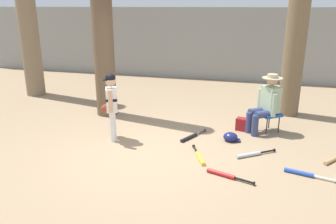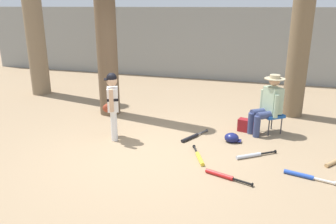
{
  "view_description": "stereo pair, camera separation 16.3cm",
  "coord_description": "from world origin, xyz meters",
  "views": [
    {
      "loc": [
        1.77,
        -5.05,
        2.49
      ],
      "look_at": [
        0.33,
        0.18,
        0.75
      ],
      "focal_mm": 35.69,
      "sensor_mm": 36.0,
      "label": 1
    },
    {
      "loc": [
        1.93,
        -5.0,
        2.49
      ],
      "look_at": [
        0.33,
        0.18,
        0.75
      ],
      "focal_mm": 35.69,
      "sensor_mm": 36.0,
      "label": 2
    }
  ],
  "objects": [
    {
      "name": "ground_plane",
      "position": [
        0.0,
        0.0,
        0.0
      ],
      "size": [
        60.0,
        60.0,
        0.0
      ],
      "primitive_type": "plane",
      "color": "#937A5B"
    },
    {
      "name": "concrete_back_wall",
      "position": [
        0.0,
        6.6,
        1.22
      ],
      "size": [
        18.0,
        0.36,
        2.43
      ],
      "primitive_type": "cube",
      "color": "gray",
      "rests_on": "ground"
    },
    {
      "name": "tree_near_player",
      "position": [
        -1.66,
        1.91,
        2.42
      ],
      "size": [
        0.63,
        0.63,
        5.45
      ],
      "color": "brown",
      "rests_on": "ground"
    },
    {
      "name": "tree_behind_spectator",
      "position": [
        2.51,
        3.06,
        2.24
      ],
      "size": [
        0.73,
        0.73,
        5.23
      ],
      "color": "brown",
      "rests_on": "ground"
    },
    {
      "name": "young_ballplayer",
      "position": [
        -0.87,
        0.49,
        0.74
      ],
      "size": [
        0.48,
        0.54,
        1.31
      ],
      "color": "white",
      "rests_on": "ground"
    },
    {
      "name": "folding_stool",
      "position": [
        2.04,
        1.72,
        0.36
      ],
      "size": [
        0.56,
        0.56,
        0.41
      ],
      "color": "#194C9E",
      "rests_on": "ground"
    },
    {
      "name": "seated_spectator",
      "position": [
        1.96,
        1.66,
        0.64
      ],
      "size": [
        0.65,
        0.61,
        1.2
      ],
      "color": "navy",
      "rests_on": "ground"
    },
    {
      "name": "handbag_beside_stool",
      "position": [
        1.57,
        1.64,
        0.13
      ],
      "size": [
        0.37,
        0.25,
        0.26
      ],
      "primitive_type": "cube",
      "rotation": [
        0.0,
        0.0,
        -0.23
      ],
      "color": "maroon",
      "rests_on": "ground"
    },
    {
      "name": "bat_blue_youth",
      "position": [
        2.55,
        -0.09,
        0.03
      ],
      "size": [
        0.72,
        0.24,
        0.07
      ],
      "color": "#2347AD",
      "rests_on": "ground"
    },
    {
      "name": "bat_aluminum_silver",
      "position": [
        1.76,
        0.41,
        0.03
      ],
      "size": [
        0.67,
        0.52,
        0.07
      ],
      "color": "#B7BCC6",
      "rests_on": "ground"
    },
    {
      "name": "bat_yellow_trainer",
      "position": [
        0.92,
        0.07,
        0.03
      ],
      "size": [
        0.36,
        0.71,
        0.07
      ],
      "color": "yellow",
      "rests_on": "ground"
    },
    {
      "name": "bat_red_barrel",
      "position": [
        1.39,
        -0.45,
        0.03
      ],
      "size": [
        0.74,
        0.29,
        0.07
      ],
      "color": "red",
      "rests_on": "ground"
    },
    {
      "name": "bat_wood_tan",
      "position": [
        3.11,
        0.6,
        0.03
      ],
      "size": [
        0.53,
        0.66,
        0.07
      ],
      "color": "tan",
      "rests_on": "ground"
    },
    {
      "name": "bat_black_composite",
      "position": [
        0.59,
        0.93,
        0.03
      ],
      "size": [
        0.4,
        0.74,
        0.07
      ],
      "color": "black",
      "rests_on": "ground"
    },
    {
      "name": "batting_helmet_navy",
      "position": [
        1.35,
        1.0,
        0.08
      ],
      "size": [
        0.32,
        0.25,
        0.19
      ],
      "color": "navy",
      "rests_on": "ground"
    }
  ]
}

